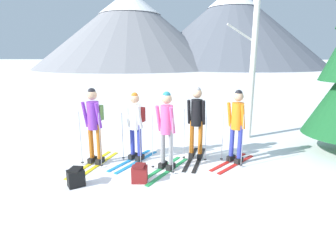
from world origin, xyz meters
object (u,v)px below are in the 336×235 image
object	(u,v)px
skier_in_pink	(167,127)
backpack_on_snow_beside	(76,177)
skier_in_white	(136,123)
backpack_on_snow_front	(140,174)
skier_in_purple	(94,121)
skier_in_black	(197,118)
birch_tree_tall	(254,48)
skier_in_orange	(237,123)

from	to	relation	value
skier_in_pink	backpack_on_snow_beside	distance (m)	2.17
skier_in_white	backpack_on_snow_beside	world-z (taller)	skier_in_white
backpack_on_snow_front	backpack_on_snow_beside	xyz separation A→B (m)	(-1.24, -0.32, 0.00)
skier_in_white	backpack_on_snow_beside	distance (m)	1.92
backpack_on_snow_beside	skier_in_purple	bearing A→B (deg)	91.44
skier_in_black	birch_tree_tall	xyz separation A→B (m)	(1.66, 1.98, 1.75)
skier_in_pink	backpack_on_snow_beside	bearing A→B (deg)	-149.34
skier_in_black	skier_in_pink	bearing A→B (deg)	-131.02
skier_in_black	backpack_on_snow_beside	distance (m)	3.11
skier_in_pink	skier_in_black	bearing A→B (deg)	48.98
skier_in_black	skier_in_purple	bearing A→B (deg)	-165.60
skier_in_purple	backpack_on_snow_front	size ratio (longest dim) A/B	4.88
skier_in_orange	birch_tree_tall	distance (m)	2.90
skier_in_pink	backpack_on_snow_front	size ratio (longest dim) A/B	4.78
skier_in_pink	skier_in_orange	xyz separation A→B (m)	(1.63, 0.59, -0.00)
birch_tree_tall	backpack_on_snow_front	xyz separation A→B (m)	(-2.81, -3.46, -2.62)
birch_tree_tall	backpack_on_snow_front	bearing A→B (deg)	-129.06
skier_in_orange	backpack_on_snow_beside	xyz separation A→B (m)	(-3.35, -1.61, -0.82)
skier_in_orange	backpack_on_snow_beside	size ratio (longest dim) A/B	4.52
skier_in_black	backpack_on_snow_front	xyz separation A→B (m)	(-1.15, -1.47, -0.87)
skier_in_white	birch_tree_tall	xyz separation A→B (m)	(3.15, 2.28, 1.83)
skier_in_purple	backpack_on_snow_front	xyz separation A→B (m)	(1.27, -0.85, -0.87)
skier_in_purple	skier_in_pink	xyz separation A→B (m)	(1.75, -0.15, -0.05)
skier_in_pink	backpack_on_snow_beside	xyz separation A→B (m)	(-1.72, -1.02, -0.82)
skier_in_pink	skier_in_black	xyz separation A→B (m)	(0.67, 0.77, 0.05)
backpack_on_snow_beside	skier_in_white	bearing A→B (deg)	58.96
skier_in_pink	skier_in_white	bearing A→B (deg)	149.91
birch_tree_tall	backpack_on_snow_beside	bearing A→B (deg)	-137.00
skier_in_pink	backpack_on_snow_front	xyz separation A→B (m)	(-0.48, -0.71, -0.82)
skier_in_black	backpack_on_snow_beside	xyz separation A→B (m)	(-2.39, -1.79, -0.87)
skier_in_black	backpack_on_snow_front	bearing A→B (deg)	-127.98
backpack_on_snow_front	skier_in_white	bearing A→B (deg)	106.04
skier_in_pink	skier_in_purple	bearing A→B (deg)	175.23
skier_in_white	backpack_on_snow_beside	xyz separation A→B (m)	(-0.90, -1.50, -0.79)
skier_in_white	birch_tree_tall	size ratio (longest dim) A/B	0.31
skier_in_purple	skier_in_pink	world-z (taller)	skier_in_purple
skier_in_pink	backpack_on_snow_beside	world-z (taller)	skier_in_pink
skier_in_orange	backpack_on_snow_beside	bearing A→B (deg)	-154.38
birch_tree_tall	backpack_on_snow_front	size ratio (longest dim) A/B	14.45
skier_in_orange	birch_tree_tall	world-z (taller)	birch_tree_tall
backpack_on_snow_front	skier_in_pink	bearing A→B (deg)	55.64
backpack_on_snow_front	backpack_on_snow_beside	distance (m)	1.28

